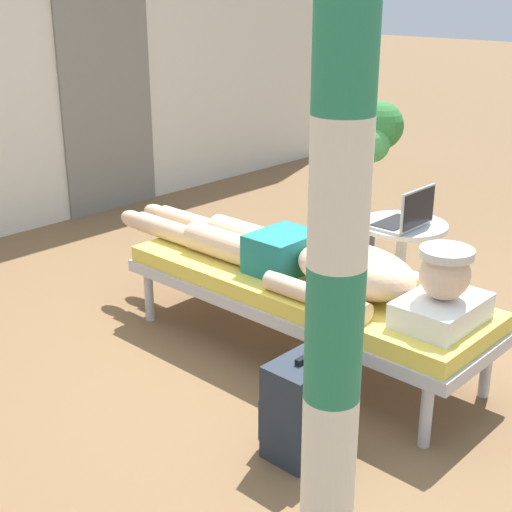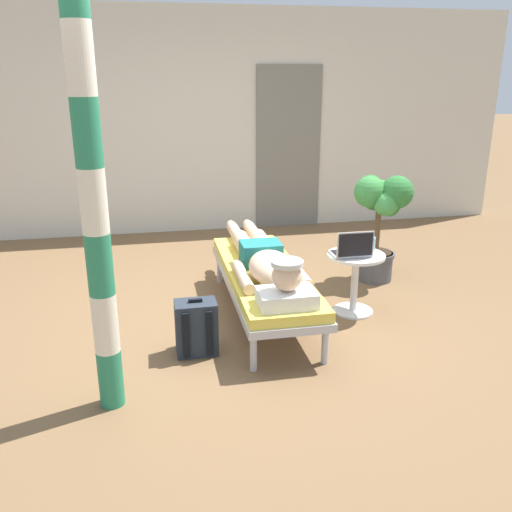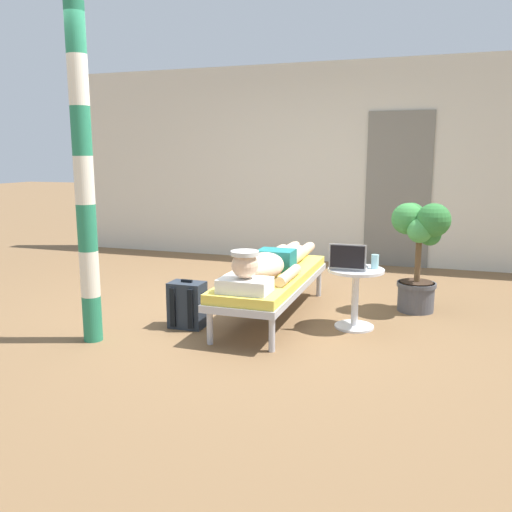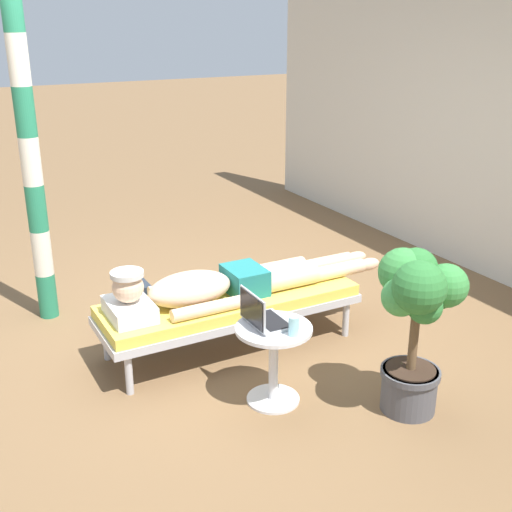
# 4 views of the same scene
# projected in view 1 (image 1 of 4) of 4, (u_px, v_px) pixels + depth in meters

# --- Properties ---
(ground_plane) EXTENTS (40.00, 40.00, 0.00)m
(ground_plane) POSITION_uv_depth(u_px,v_px,m) (275.00, 376.00, 3.48)
(ground_plane) COLOR brown
(house_door_panel) EXTENTS (0.84, 0.03, 2.04)m
(house_door_panel) POSITION_uv_depth(u_px,v_px,m) (106.00, 82.00, 5.68)
(house_door_panel) COLOR slate
(house_door_panel) RESTS_ON ground
(lounge_chair) EXTENTS (0.61, 1.92, 0.42)m
(lounge_chair) POSITION_uv_depth(u_px,v_px,m) (301.00, 291.00, 3.56)
(lounge_chair) COLOR #B7B7BC
(lounge_chair) RESTS_ON ground
(person_reclining) EXTENTS (0.53, 2.17, 0.33)m
(person_reclining) POSITION_uv_depth(u_px,v_px,m) (315.00, 261.00, 3.45)
(person_reclining) COLOR white
(person_reclining) RESTS_ON lounge_chair
(side_table) EXTENTS (0.48, 0.48, 0.52)m
(side_table) POSITION_uv_depth(u_px,v_px,m) (401.00, 252.00, 4.03)
(side_table) COLOR silver
(side_table) RESTS_ON ground
(laptop) EXTENTS (0.31, 0.24, 0.23)m
(laptop) POSITION_uv_depth(u_px,v_px,m) (406.00, 217.00, 3.88)
(laptop) COLOR #A5A8AD
(laptop) RESTS_ON side_table
(drink_glass) EXTENTS (0.06, 0.06, 0.12)m
(drink_glass) POSITION_uv_depth(u_px,v_px,m) (411.00, 205.00, 4.09)
(drink_glass) COLOR #99D8E5
(drink_glass) RESTS_ON side_table
(backpack) EXTENTS (0.30, 0.26, 0.42)m
(backpack) POSITION_uv_depth(u_px,v_px,m) (303.00, 407.00, 2.86)
(backpack) COLOR #262D38
(backpack) RESTS_ON ground
(potted_plant) EXTENTS (0.53, 0.55, 1.05)m
(potted_plant) POSITION_uv_depth(u_px,v_px,m) (354.00, 158.00, 4.69)
(potted_plant) COLOR #4C4C51
(potted_plant) RESTS_ON ground
(porch_post) EXTENTS (0.15, 0.15, 2.57)m
(porch_post) POSITION_uv_depth(u_px,v_px,m) (340.00, 193.00, 1.73)
(porch_post) COLOR #267F59
(porch_post) RESTS_ON ground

